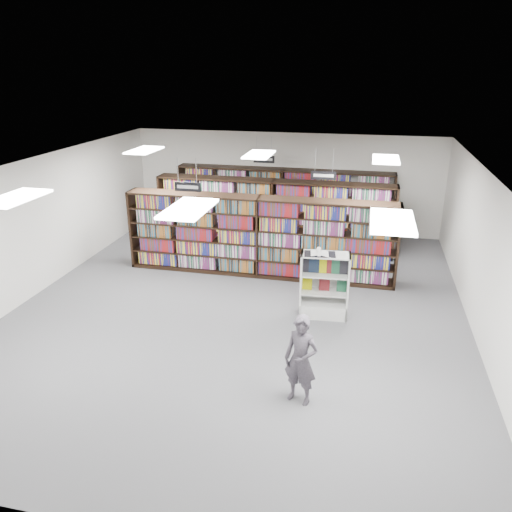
% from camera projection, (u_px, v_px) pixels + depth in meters
% --- Properties ---
extents(floor, '(12.00, 12.00, 0.00)m').
position_uv_depth(floor, '(240.00, 307.00, 11.42)').
color(floor, '#4E4E53').
rests_on(floor, ground).
extents(ceiling, '(10.00, 12.00, 0.10)m').
position_uv_depth(ceiling, '(238.00, 169.00, 10.28)').
color(ceiling, white).
rests_on(ceiling, wall_back).
extents(wall_back, '(10.00, 0.10, 3.20)m').
position_uv_depth(wall_back, '(285.00, 182.00, 16.31)').
color(wall_back, white).
rests_on(wall_back, ground).
extents(wall_front, '(10.00, 0.10, 3.20)m').
position_uv_depth(wall_front, '(100.00, 421.00, 5.39)').
color(wall_front, white).
rests_on(wall_front, ground).
extents(wall_left, '(0.10, 12.00, 3.20)m').
position_uv_depth(wall_left, '(36.00, 226.00, 11.87)').
color(wall_left, white).
rests_on(wall_left, ground).
extents(wall_right, '(0.10, 12.00, 3.20)m').
position_uv_depth(wall_right, '(485.00, 260.00, 9.83)').
color(wall_right, white).
rests_on(wall_right, ground).
extents(bookshelf_row_near, '(7.00, 0.60, 2.10)m').
position_uv_depth(bookshelf_row_near, '(259.00, 237.00, 12.87)').
color(bookshelf_row_near, black).
rests_on(bookshelf_row_near, floor).
extents(bookshelf_row_mid, '(7.00, 0.60, 2.10)m').
position_uv_depth(bookshelf_row_mid, '(273.00, 215.00, 14.69)').
color(bookshelf_row_mid, black).
rests_on(bookshelf_row_mid, floor).
extents(bookshelf_row_far, '(7.00, 0.60, 2.10)m').
position_uv_depth(bookshelf_row_far, '(283.00, 201.00, 16.24)').
color(bookshelf_row_far, black).
rests_on(bookshelf_row_far, floor).
extents(aisle_sign_left, '(0.65, 0.02, 0.80)m').
position_uv_depth(aisle_sign_left, '(188.00, 186.00, 11.73)').
color(aisle_sign_left, '#B2B2B7').
rests_on(aisle_sign_left, ceiling).
extents(aisle_sign_right, '(0.65, 0.02, 0.80)m').
position_uv_depth(aisle_sign_right, '(324.00, 175.00, 12.94)').
color(aisle_sign_right, '#B2B2B7').
rests_on(aisle_sign_right, ceiling).
extents(aisle_sign_center, '(0.65, 0.02, 0.80)m').
position_uv_depth(aisle_sign_center, '(264.00, 159.00, 15.17)').
color(aisle_sign_center, '#B2B2B7').
rests_on(aisle_sign_center, ceiling).
extents(troffer_front_left, '(0.60, 1.20, 0.04)m').
position_uv_depth(troffer_front_left, '(15.00, 198.00, 8.17)').
color(troffer_front_left, white).
rests_on(troffer_front_left, ceiling).
extents(troffer_front_center, '(0.60, 1.20, 0.04)m').
position_uv_depth(troffer_front_center, '(189.00, 209.00, 7.56)').
color(troffer_front_center, white).
rests_on(troffer_front_center, ceiling).
extents(troffer_front_right, '(0.60, 1.20, 0.04)m').
position_uv_depth(troffer_front_right, '(392.00, 221.00, 6.94)').
color(troffer_front_right, white).
rests_on(troffer_front_right, ceiling).
extents(troffer_back_left, '(0.60, 1.20, 0.04)m').
position_uv_depth(troffer_back_left, '(144.00, 150.00, 12.73)').
color(troffer_back_left, white).
rests_on(troffer_back_left, ceiling).
extents(troffer_back_center, '(0.60, 1.20, 0.04)m').
position_uv_depth(troffer_back_center, '(259.00, 155.00, 12.11)').
color(troffer_back_center, white).
rests_on(troffer_back_center, ceiling).
extents(troffer_back_right, '(0.60, 1.20, 0.04)m').
position_uv_depth(troffer_back_right, '(386.00, 159.00, 11.50)').
color(troffer_back_right, white).
rests_on(troffer_back_right, ceiling).
extents(endcap_display, '(1.08, 0.59, 1.46)m').
position_uv_depth(endcap_display, '(324.00, 295.00, 10.93)').
color(endcap_display, silver).
rests_on(endcap_display, floor).
extents(open_book, '(0.70, 0.46, 0.13)m').
position_uv_depth(open_book, '(320.00, 253.00, 10.51)').
color(open_book, black).
rests_on(open_book, endcap_display).
extents(shopper, '(0.65, 0.52, 1.55)m').
position_uv_depth(shopper, '(301.00, 360.00, 7.99)').
color(shopper, '#514A55').
rests_on(shopper, floor).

